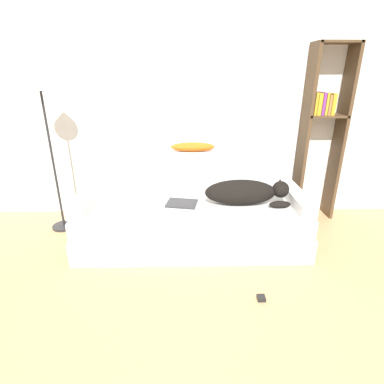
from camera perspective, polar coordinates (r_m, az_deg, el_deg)
The scene contains 11 objects.
wall_back at distance 3.51m, azimuth 0.57°, elevation 17.14°, with size 7.98×0.06×2.70m.
couch at distance 3.08m, azimuth -0.04°, elevation -5.69°, with size 2.21×0.95×0.43m.
couch_backrest at distance 3.29m, azimuth -0.18°, elevation 4.20°, with size 2.17×0.15×0.42m.
couch_arm_left at distance 3.12m, azimuth -19.37°, elevation -1.12°, with size 0.15×0.76×0.12m.
couch_arm_right at distance 3.15m, azimuth 19.06°, elevation -0.82°, with size 0.15×0.76×0.12m.
dog at distance 2.94m, azimuth 10.15°, elevation -0.04°, with size 0.82×0.24×0.25m.
laptop at distance 2.95m, azimuth -1.95°, elevation -2.16°, with size 0.33×0.27×0.02m.
throw_pillow at distance 3.22m, azimuth 0.14°, elevation 8.59°, with size 0.47×0.14×0.10m.
bookshelf at distance 3.69m, azimuth 23.64°, elevation 11.52°, with size 0.44×0.26×1.93m.
floor_lamp at distance 3.36m, azimuth -26.64°, elevation 15.44°, with size 0.27×0.27×1.67m.
power_adapter at distance 2.49m, azimuth 13.05°, elevation -19.08°, with size 0.06×0.06×0.03m.
Camera 1 is at (-0.11, -0.73, 1.62)m, focal length 28.00 mm.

